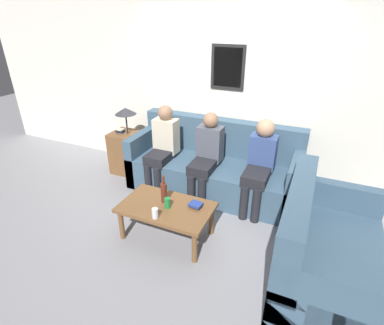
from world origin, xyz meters
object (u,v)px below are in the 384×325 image
at_px(couch_side, 323,254).
at_px(person_right, 260,162).
at_px(drinking_glass, 155,213).
at_px(couch_main, 214,168).
at_px(coffee_table, 166,210).
at_px(person_left, 163,145).
at_px(wine_bottle, 164,192).
at_px(person_middle, 206,154).

bearing_deg(couch_side, person_right, 39.69).
height_order(couch_side, person_right, person_right).
bearing_deg(drinking_glass, couch_main, 84.92).
xyz_separation_m(coffee_table, person_left, (-0.59, 1.01, 0.31)).
xyz_separation_m(couch_side, wine_bottle, (-1.73, 0.06, 0.21)).
distance_m(couch_main, couch_side, 1.96).
height_order(couch_side, person_middle, person_middle).
relative_size(couch_main, person_left, 1.97).
distance_m(coffee_table, wine_bottle, 0.21).
relative_size(couch_main, drinking_glass, 21.25).
distance_m(couch_side, person_left, 2.49).
relative_size(wine_bottle, person_left, 0.28).
xyz_separation_m(drinking_glass, person_middle, (0.09, 1.24, 0.18)).
bearing_deg(wine_bottle, drinking_glass, -79.30).
bearing_deg(person_right, couch_main, 166.42).
bearing_deg(couch_main, wine_bottle, -99.28).
bearing_deg(person_right, coffee_table, -127.37).
distance_m(person_left, person_right, 1.40).
bearing_deg(drinking_glass, person_left, 115.32).
distance_m(person_middle, person_right, 0.72).
height_order(person_left, person_right, person_left).
height_order(couch_main, person_middle, person_middle).
relative_size(wine_bottle, person_middle, 0.28).
xyz_separation_m(coffee_table, wine_bottle, (-0.06, 0.07, 0.19)).
distance_m(couch_main, person_middle, 0.38).
height_order(couch_main, coffee_table, couch_main).
distance_m(coffee_table, drinking_glass, 0.26).
bearing_deg(person_middle, wine_bottle, -99.12).
bearing_deg(person_middle, coffee_table, -94.98).
relative_size(couch_main, coffee_table, 2.31).
bearing_deg(couch_main, person_left, -163.59).
height_order(couch_side, coffee_table, couch_side).
relative_size(person_left, person_middle, 1.01).
distance_m(drinking_glass, person_right, 1.53).
xyz_separation_m(couch_main, person_left, (-0.72, -0.21, 0.33)).
distance_m(wine_bottle, person_right, 1.31).
bearing_deg(person_left, coffee_table, -59.55).
xyz_separation_m(couch_side, person_left, (-2.26, 1.00, 0.33)).
xyz_separation_m(couch_side, drinking_glass, (-1.67, -0.25, 0.13)).
bearing_deg(person_left, couch_main, 16.41).
bearing_deg(couch_side, person_left, 66.22).
height_order(drinking_glass, person_middle, person_middle).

